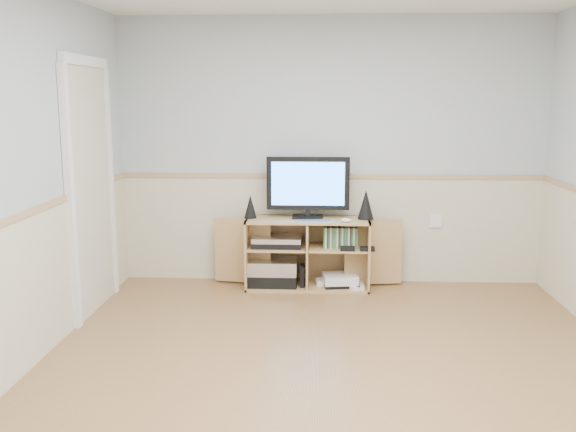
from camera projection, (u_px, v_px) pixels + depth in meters
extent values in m
cube|color=#A9784B|center=(334.00, 380.00, 4.06)|extent=(4.00, 4.50, 0.02)
cube|color=#B4BFC3|center=(8.00, 181.00, 3.93)|extent=(0.02, 4.50, 2.50)
cube|color=#B4BFC3|center=(331.00, 152.00, 6.05)|extent=(4.00, 0.02, 2.50)
cube|color=#B4BFC3|center=(358.00, 301.00, 1.61)|extent=(4.00, 0.02, 2.50)
cube|color=beige|center=(330.00, 230.00, 6.17)|extent=(4.00, 0.01, 1.00)
cube|color=tan|center=(331.00, 176.00, 6.07)|extent=(4.00, 0.02, 0.04)
cube|color=beige|center=(90.00, 191.00, 5.25)|extent=(0.03, 0.82, 2.00)
cube|color=tan|center=(307.00, 286.00, 6.04)|extent=(1.14, 0.43, 0.02)
cube|color=tan|center=(308.00, 220.00, 5.92)|extent=(1.14, 0.43, 0.02)
cube|color=tan|center=(248.00, 252.00, 6.01)|extent=(0.02, 0.43, 0.65)
cube|color=tan|center=(368.00, 254.00, 5.95)|extent=(0.02, 0.43, 0.65)
cube|color=tan|center=(308.00, 248.00, 6.18)|extent=(1.14, 0.02, 0.65)
cube|color=tan|center=(308.00, 253.00, 5.98)|extent=(0.02, 0.41, 0.61)
cube|color=tan|center=(277.00, 247.00, 5.98)|extent=(0.54, 0.39, 0.02)
cube|color=tan|center=(338.00, 248.00, 5.96)|extent=(0.54, 0.39, 0.02)
cube|color=tan|center=(243.00, 251.00, 6.06)|extent=(0.54, 0.11, 0.61)
cube|color=tan|center=(373.00, 252.00, 6.00)|extent=(0.54, 0.11, 0.61)
cube|color=black|center=(308.00, 217.00, 5.97)|extent=(0.29, 0.18, 0.02)
cube|color=black|center=(308.00, 213.00, 5.96)|extent=(0.05, 0.04, 0.06)
cube|color=black|center=(308.00, 183.00, 5.91)|extent=(0.76, 0.05, 0.49)
cube|color=blue|center=(308.00, 184.00, 5.88)|extent=(0.67, 0.01, 0.40)
cone|color=black|center=(250.00, 207.00, 5.95)|extent=(0.12, 0.12, 0.22)
cone|color=black|center=(366.00, 204.00, 5.89)|extent=(0.15, 0.15, 0.27)
cube|color=silver|center=(315.00, 221.00, 5.78)|extent=(0.33, 0.16, 0.01)
ellipsoid|color=white|center=(346.00, 220.00, 5.76)|extent=(0.10, 0.08, 0.04)
cube|color=black|center=(273.00, 278.00, 6.04)|extent=(0.45, 0.34, 0.11)
cube|color=silver|center=(273.00, 266.00, 6.02)|extent=(0.45, 0.34, 0.13)
cube|color=black|center=(277.00, 243.00, 5.98)|extent=(0.45, 0.32, 0.05)
cube|color=silver|center=(277.00, 238.00, 5.97)|extent=(0.45, 0.32, 0.05)
cube|color=black|center=(302.00, 276.00, 5.97)|extent=(0.04, 0.14, 0.20)
cube|color=white|center=(327.00, 282.00, 6.05)|extent=(0.23, 0.19, 0.05)
cube|color=black|center=(340.00, 284.00, 6.00)|extent=(0.33, 0.28, 0.03)
cube|color=white|center=(340.00, 278.00, 5.99)|extent=(0.34, 0.30, 0.08)
cube|color=white|center=(362.00, 287.00, 5.91)|extent=(0.04, 0.14, 0.03)
cube|color=white|center=(359.00, 282.00, 6.07)|extent=(0.09, 0.15, 0.03)
cube|color=#3F8C3F|center=(341.00, 237.00, 5.92)|extent=(0.32, 0.13, 0.19)
cube|color=white|center=(435.00, 221.00, 6.09)|extent=(0.12, 0.03, 0.12)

